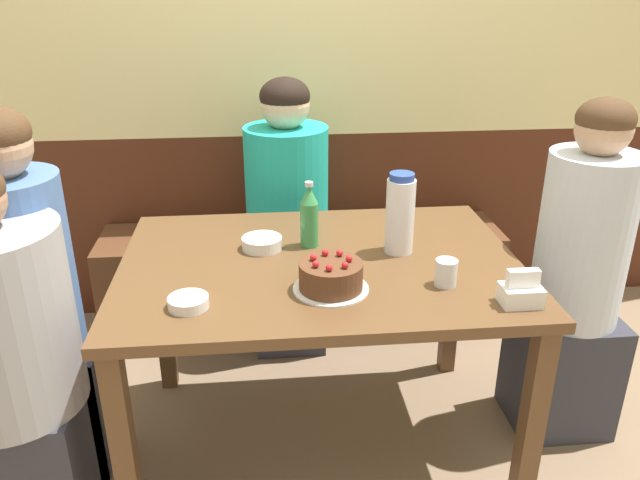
% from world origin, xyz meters
% --- Properties ---
extents(ground_plane, '(12.00, 12.00, 0.00)m').
position_xyz_m(ground_plane, '(0.00, 0.00, 0.00)').
color(ground_plane, '#846B51').
extents(back_wall, '(4.80, 0.04, 2.50)m').
position_xyz_m(back_wall, '(0.00, 1.05, 1.25)').
color(back_wall, '#4C2314').
rests_on(back_wall, ground_plane).
extents(bench_seat, '(1.82, 0.38, 0.48)m').
position_xyz_m(bench_seat, '(0.00, 0.83, 0.24)').
color(bench_seat, '#56331E').
rests_on(bench_seat, ground_plane).
extents(dining_table, '(1.26, 0.90, 0.72)m').
position_xyz_m(dining_table, '(0.00, 0.00, 0.63)').
color(dining_table, brown).
rests_on(dining_table, ground_plane).
extents(birthday_cake, '(0.22, 0.22, 0.11)m').
position_xyz_m(birthday_cake, '(0.01, -0.20, 0.77)').
color(birthday_cake, white).
rests_on(birthday_cake, dining_table).
extents(water_pitcher, '(0.09, 0.09, 0.27)m').
position_xyz_m(water_pitcher, '(0.26, 0.05, 0.85)').
color(water_pitcher, white).
rests_on(water_pitcher, dining_table).
extents(soju_bottle, '(0.06, 0.06, 0.22)m').
position_xyz_m(soju_bottle, '(-0.02, 0.12, 0.83)').
color(soju_bottle, '#388E4C').
rests_on(soju_bottle, dining_table).
extents(napkin_holder, '(0.11, 0.08, 0.11)m').
position_xyz_m(napkin_holder, '(0.52, -0.33, 0.76)').
color(napkin_holder, white).
rests_on(napkin_holder, dining_table).
extents(bowl_soup_white, '(0.11, 0.11, 0.03)m').
position_xyz_m(bowl_soup_white, '(-0.39, -0.26, 0.74)').
color(bowl_soup_white, white).
rests_on(bowl_soup_white, dining_table).
extents(bowl_rice_small, '(0.13, 0.13, 0.04)m').
position_xyz_m(bowl_rice_small, '(-0.18, 0.11, 0.74)').
color(bowl_rice_small, white).
rests_on(bowl_rice_small, dining_table).
extents(glass_water_tall, '(0.07, 0.07, 0.08)m').
position_xyz_m(glass_water_tall, '(0.35, -0.20, 0.76)').
color(glass_water_tall, silver).
rests_on(glass_water_tall, dining_table).
extents(person_teal_shirt, '(0.40, 0.40, 1.15)m').
position_xyz_m(person_teal_shirt, '(-0.89, -0.27, 0.57)').
color(person_teal_shirt, '#33333D').
rests_on(person_teal_shirt, ground_plane).
extents(person_pale_blue_shirt, '(0.34, 0.30, 1.22)m').
position_xyz_m(person_pale_blue_shirt, '(0.89, 0.03, 0.56)').
color(person_pale_blue_shirt, '#33333D').
rests_on(person_pale_blue_shirt, ground_plane).
extents(person_grey_tee, '(0.35, 0.35, 1.19)m').
position_xyz_m(person_grey_tee, '(-0.07, 0.71, 0.58)').
color(person_grey_tee, '#33333D').
rests_on(person_grey_tee, ground_plane).
extents(person_dark_striped, '(0.34, 0.30, 1.24)m').
position_xyz_m(person_dark_striped, '(-0.89, -0.06, 0.58)').
color(person_dark_striped, '#33333D').
rests_on(person_dark_striped, ground_plane).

